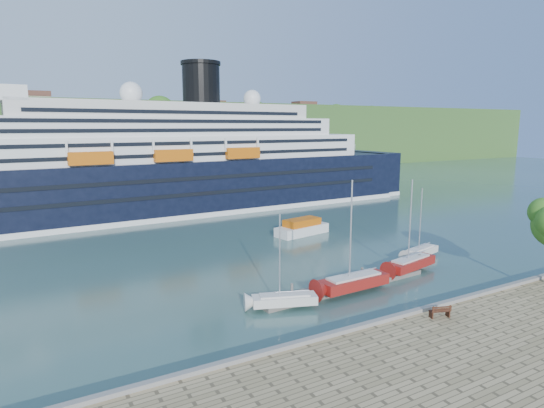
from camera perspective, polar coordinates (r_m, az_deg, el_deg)
The scene contains 11 objects.
ground at distance 40.28m, azimuth 17.22°, elevation -14.15°, with size 400.00×400.00×0.00m, color #284843.
far_hillside at distance 172.20m, azimuth -20.30°, elevation 7.86°, with size 400.00×50.00×24.00m, color #2D5020.
quay_coping at distance 39.71m, azimuth 17.52°, elevation -12.72°, with size 220.00×0.50×0.30m, color slate.
cruise_ship at distance 84.74m, azimuth -16.99°, elevation 7.98°, with size 124.48×18.13×27.95m, color black, non-canonical shape.
park_bench at distance 39.38m, azimuth 20.30°, elevation -12.43°, with size 1.75×0.72×1.12m, color #422012, non-canonical shape.
floating_pontoon at distance 46.79m, azimuth 9.22°, elevation -10.10°, with size 19.74×2.41×0.44m, color #67645C, non-canonical shape.
sailboat_white_near at distance 40.02m, azimuth 1.59°, elevation -7.59°, with size 6.34×1.76×8.19m, color silver, non-canonical shape.
sailboat_red at distance 44.18m, azimuth 10.38°, elevation -4.46°, with size 8.19×2.28×10.58m, color maroon, non-canonical shape.
sailboat_white_far at distance 57.92m, azimuth 18.30°, elevation -2.54°, with size 6.45×1.79×8.33m, color silver, non-canonical shape.
tender_launch at distance 67.95m, azimuth 3.78°, elevation -2.84°, with size 8.67×2.97×2.39m, color #C65A0B, non-canonical shape.
sailboat_extra at distance 52.04m, azimuth 17.22°, elevation -2.96°, with size 7.67×2.13×9.91m, color maroon, non-canonical shape.
Camera 1 is at (-27.21, -24.99, 16.06)m, focal length 30.00 mm.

